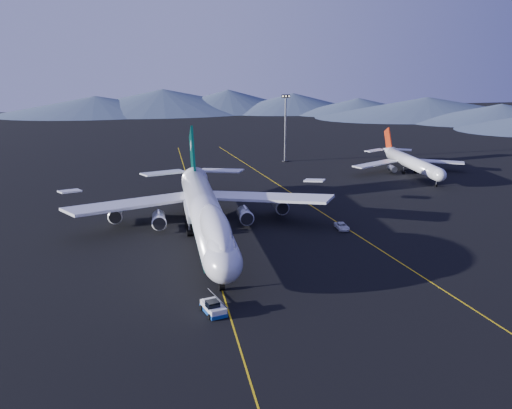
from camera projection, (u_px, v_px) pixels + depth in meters
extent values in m
plane|color=black|center=(206.00, 238.00, 119.42)|extent=(500.00, 500.00, 0.00)
cube|color=yellow|center=(206.00, 238.00, 119.42)|extent=(0.25, 220.00, 0.01)
cube|color=yellow|center=(329.00, 217.00, 134.16)|extent=(28.08, 198.09, 0.01)
cone|color=#47576D|center=(96.00, 103.00, 329.56)|extent=(100.00, 100.00, 12.00)
cone|color=#47576D|center=(228.00, 101.00, 343.85)|extent=(100.00, 100.00, 12.00)
cone|color=#47576D|center=(358.00, 103.00, 333.51)|extent=(100.00, 100.00, 12.00)
cone|color=#47576D|center=(501.00, 109.00, 299.66)|extent=(100.00, 100.00, 12.00)
cylinder|color=silver|center=(205.00, 213.00, 117.90)|extent=(6.50, 56.00, 6.50)
ellipsoid|color=silver|center=(223.00, 262.00, 91.41)|extent=(6.50, 10.40, 6.50)
ellipsoid|color=silver|center=(215.00, 229.00, 99.71)|extent=(5.13, 25.16, 5.85)
cube|color=black|center=(224.00, 259.00, 89.19)|extent=(3.60, 1.61, 1.29)
cone|color=silver|center=(193.00, 174.00, 148.90)|extent=(6.50, 12.00, 6.50)
cube|color=#033930|center=(205.00, 216.00, 119.09)|extent=(6.24, 60.00, 1.10)
cube|color=silver|center=(203.00, 210.00, 123.40)|extent=(7.50, 13.00, 1.60)
cube|color=silver|center=(135.00, 203.00, 126.33)|extent=(30.62, 23.28, 2.83)
cube|color=silver|center=(263.00, 197.00, 131.44)|extent=(30.62, 23.28, 2.83)
cylinder|color=slate|center=(159.00, 219.00, 124.19)|extent=(2.90, 5.50, 2.90)
cylinder|color=slate|center=(116.00, 213.00, 128.67)|extent=(2.90, 5.50, 2.90)
cylinder|color=slate|center=(245.00, 215.00, 127.53)|extent=(2.90, 5.50, 2.90)
cylinder|color=slate|center=(280.00, 205.00, 135.36)|extent=(2.90, 5.50, 2.90)
cube|color=#033930|center=(193.00, 156.00, 146.59)|extent=(0.55, 14.11, 15.94)
cube|color=silver|center=(164.00, 173.00, 148.89)|extent=(12.39, 9.47, 0.98)
cube|color=silver|center=(221.00, 171.00, 151.53)|extent=(12.39, 9.47, 0.98)
cylinder|color=black|center=(222.00, 287.00, 94.20)|extent=(0.90, 1.10, 1.10)
cube|color=silver|center=(213.00, 308.00, 86.12)|extent=(3.69, 5.42, 1.23)
cube|color=navy|center=(214.00, 311.00, 86.24)|extent=(3.86, 5.66, 0.56)
cube|color=black|center=(213.00, 302.00, 85.87)|extent=(2.21, 2.21, 1.01)
cylinder|color=silver|center=(413.00, 163.00, 176.21)|extent=(3.89, 32.77, 3.89)
ellipsoid|color=silver|center=(439.00, 175.00, 160.71)|extent=(3.89, 5.45, 3.89)
cone|color=silver|center=(388.00, 151.00, 194.50)|extent=(3.89, 7.17, 3.89)
cube|color=silver|center=(375.00, 164.00, 179.47)|extent=(17.20, 11.61, 0.36)
cube|color=silver|center=(436.00, 161.00, 183.07)|extent=(17.20, 11.61, 0.36)
cylinder|color=slate|center=(392.00, 169.00, 178.19)|extent=(1.95, 3.58, 1.95)
cylinder|color=slate|center=(426.00, 167.00, 180.18)|extent=(1.95, 3.58, 1.95)
cube|color=#A4280F|center=(388.00, 139.00, 193.93)|extent=(0.36, 6.98, 8.25)
imported|color=white|center=(342.00, 226.00, 125.11)|extent=(2.36, 5.05, 1.40)
cylinder|color=black|center=(285.00, 161.00, 197.44)|extent=(2.12, 2.12, 0.35)
cylinder|color=slate|center=(285.00, 130.00, 194.49)|extent=(0.62, 0.62, 22.09)
cube|color=black|center=(286.00, 96.00, 191.41)|extent=(2.83, 0.71, 1.06)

